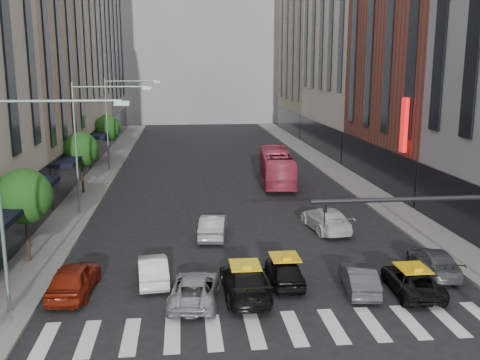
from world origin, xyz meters
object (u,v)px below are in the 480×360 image
object	(u,v)px
streetlamp_far	(116,112)
streetlamp_mid	(89,130)
car_red	(74,279)
taxi_left	(245,281)
car_white_front	(153,269)
bus	(277,167)
taxi_center	(285,271)
streetlamp_near	(22,176)

from	to	relation	value
streetlamp_far	streetlamp_mid	bearing A→B (deg)	-90.00
car_red	streetlamp_far	bearing A→B (deg)	-83.62
streetlamp_far	taxi_left	world-z (taller)	streetlamp_far
car_white_front	bus	bearing A→B (deg)	-120.05
car_red	taxi_center	world-z (taller)	car_red
car_red	bus	xyz separation A→B (m)	(13.36, 22.76, 0.74)
streetlamp_mid	streetlamp_far	world-z (taller)	same
streetlamp_far	car_white_front	bearing A→B (deg)	-80.56
taxi_left	taxi_center	world-z (taller)	taxi_left
streetlamp_near	car_white_front	distance (m)	7.70
car_red	bus	size ratio (longest dim) A/B	0.41
streetlamp_near	bus	bearing A→B (deg)	59.10
streetlamp_far	taxi_left	size ratio (longest dim) A/B	1.82
streetlamp_near	car_white_front	size ratio (longest dim) A/B	2.31
taxi_left	car_white_front	bearing A→B (deg)	-26.88
car_white_front	bus	xyz separation A→B (m)	(9.86, 21.72, 0.85)
streetlamp_mid	car_white_front	distance (m)	14.97
car_red	taxi_center	bearing A→B (deg)	-175.40
car_white_front	taxi_left	size ratio (longest dim) A/B	0.79
taxi_left	bus	distance (m)	24.45
streetlamp_far	streetlamp_near	bearing A→B (deg)	-90.00
streetlamp_far	taxi_left	distance (m)	32.91
streetlamp_near	streetlamp_mid	distance (m)	16.00
streetlamp_far	taxi_center	xyz separation A→B (m)	(11.10, -30.06, -5.25)
streetlamp_near	streetlamp_mid	bearing A→B (deg)	90.00
car_red	car_white_front	world-z (taller)	car_red
taxi_center	bus	world-z (taller)	bus
car_white_front	taxi_center	distance (m)	6.32
car_red	streetlamp_near	bearing A→B (deg)	57.10
streetlamp_mid	car_red	size ratio (longest dim) A/B	2.06
streetlamp_mid	taxi_center	xyz separation A→B (m)	(11.10, -14.06, -5.25)
streetlamp_near	car_white_front	xyz separation A→B (m)	(4.84, 2.85, -5.26)
streetlamp_near	car_red	xyz separation A→B (m)	(1.35, 1.81, -5.16)
taxi_center	car_white_front	bearing A→B (deg)	-7.21
streetlamp_near	taxi_center	xyz separation A→B (m)	(11.10, 1.94, -5.25)
car_red	taxi_left	bearing A→B (deg)	176.34
taxi_left	bus	world-z (taller)	bus
streetlamp_near	streetlamp_far	size ratio (longest dim) A/B	1.00
taxi_left	bus	size ratio (longest dim) A/B	0.46
car_red	car_white_front	bearing A→B (deg)	-159.55
streetlamp_far	car_white_front	size ratio (longest dim) A/B	2.31
streetlamp_near	taxi_left	xyz separation A→B (m)	(9.07, 0.80, -5.19)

